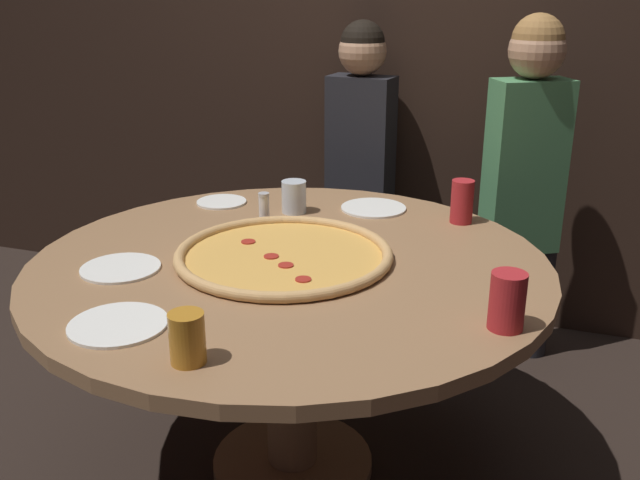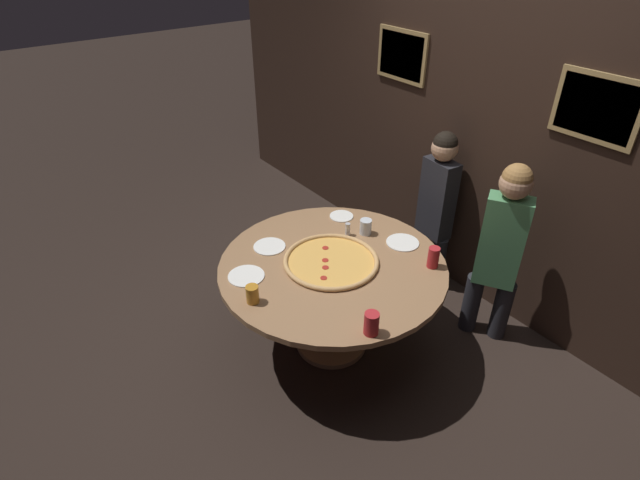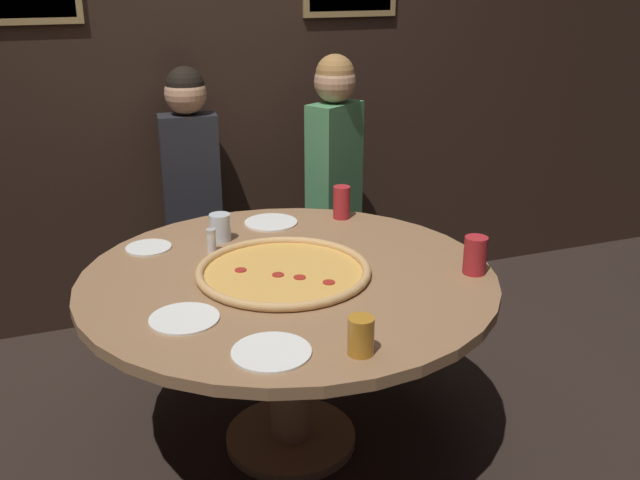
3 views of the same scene
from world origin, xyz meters
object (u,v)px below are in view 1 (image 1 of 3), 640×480
at_px(giant_pizza, 284,255).
at_px(drink_cup_beside_pizza, 187,338).
at_px(drink_cup_far_left, 462,202).
at_px(white_plate_right_side, 118,325).
at_px(white_plate_left_side, 121,268).
at_px(diner_far_right, 524,175).
at_px(white_plate_far_back, 222,202).
at_px(dining_table, 290,301).
at_px(drink_cup_near_left, 507,301).
at_px(white_plate_beside_cup, 373,208).
at_px(condiment_shaker, 264,207).
at_px(drink_cup_front_edge, 294,197).
at_px(diner_centre_back, 360,158).

distance_m(giant_pizza, drink_cup_beside_pizza, 0.63).
height_order(drink_cup_far_left, white_plate_right_side, drink_cup_far_left).
xyz_separation_m(white_plate_left_side, diner_far_right, (1.02, 1.24, 0.05)).
relative_size(giant_pizza, white_plate_far_back, 3.54).
bearing_deg(dining_table, drink_cup_near_left, -20.29).
bearing_deg(white_plate_beside_cup, dining_table, -100.79).
bearing_deg(condiment_shaker, white_plate_right_side, -91.01).
xyz_separation_m(drink_cup_far_left, drink_cup_front_edge, (-0.57, -0.08, -0.02)).
distance_m(dining_table, white_plate_right_side, 0.60).
xyz_separation_m(giant_pizza, drink_cup_far_left, (0.44, 0.51, 0.06)).
distance_m(drink_cup_far_left, condiment_shaker, 0.67).
height_order(drink_cup_near_left, white_plate_right_side, drink_cup_near_left).
relative_size(giant_pizza, diner_far_right, 0.46).
bearing_deg(dining_table, white_plate_left_side, -151.75).
distance_m(giant_pizza, white_plate_left_side, 0.47).
bearing_deg(diner_centre_back, condiment_shaker, 89.86).
height_order(white_plate_beside_cup, condiment_shaker, condiment_shaker).
xyz_separation_m(dining_table, drink_cup_beside_pizza, (0.01, -0.62, 0.19)).
relative_size(drink_cup_near_left, white_plate_beside_cup, 0.61).
distance_m(drink_cup_far_left, white_plate_far_back, 0.87).
distance_m(white_plate_beside_cup, condiment_shaker, 0.40).
bearing_deg(white_plate_left_side, diner_far_right, 50.63).
bearing_deg(dining_table, white_plate_right_side, -113.31).
height_order(drink_cup_front_edge, white_plate_beside_cup, drink_cup_front_edge).
relative_size(dining_table, white_plate_right_side, 6.46).
bearing_deg(condiment_shaker, drink_cup_far_left, 17.42).
relative_size(white_plate_left_side, diner_far_right, 0.16).
bearing_deg(diner_far_right, dining_table, 29.38).
bearing_deg(drink_cup_beside_pizza, white_plate_right_side, 158.88).
height_order(white_plate_beside_cup, diner_centre_back, diner_centre_back).
distance_m(white_plate_left_side, condiment_shaker, 0.58).
bearing_deg(white_plate_left_side, diner_centre_back, 77.68).
distance_m(white_plate_right_side, diner_far_right, 1.75).
bearing_deg(white_plate_far_back, drink_cup_front_edge, -2.56).
relative_size(white_plate_far_back, white_plate_beside_cup, 0.78).
height_order(drink_cup_near_left, condiment_shaker, drink_cup_near_left).
bearing_deg(white_plate_right_side, diner_centre_back, 86.40).
distance_m(dining_table, drink_cup_beside_pizza, 0.65).
relative_size(white_plate_right_side, condiment_shaker, 2.44).
height_order(white_plate_right_side, diner_far_right, diner_far_right).
bearing_deg(white_plate_beside_cup, white_plate_right_side, -107.14).
relative_size(dining_table, drink_cup_front_edge, 13.51).
height_order(drink_cup_near_left, white_plate_left_side, drink_cup_near_left).
distance_m(condiment_shaker, diner_far_right, 1.07).
bearing_deg(giant_pizza, white_plate_beside_cup, 77.46).
distance_m(drink_cup_front_edge, diner_far_right, 0.94).
distance_m(drink_cup_far_left, drink_cup_front_edge, 0.58).
xyz_separation_m(giant_pizza, drink_cup_front_edge, (-0.13, 0.43, 0.04)).
bearing_deg(drink_cup_far_left, dining_table, -129.78).
distance_m(giant_pizza, diner_far_right, 1.18).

